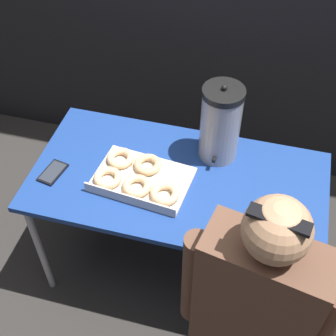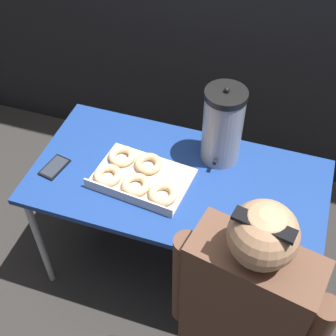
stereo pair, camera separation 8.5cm
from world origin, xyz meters
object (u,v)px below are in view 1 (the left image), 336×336
object	(u,v)px
donut_box	(138,178)
coffee_urn	(220,124)
person_seated	(250,323)
cell_phone	(53,172)

from	to	relation	value
donut_box	coffee_urn	bearing A→B (deg)	46.15
coffee_urn	person_seated	world-z (taller)	person_seated
person_seated	coffee_urn	bearing A→B (deg)	-59.27
donut_box	coffee_urn	distance (m)	0.43
coffee_urn	person_seated	size ratio (longest dim) A/B	0.30
coffee_urn	cell_phone	world-z (taller)	coffee_urn
donut_box	person_seated	xyz separation A→B (m)	(0.57, -0.48, -0.10)
coffee_urn	cell_phone	bearing A→B (deg)	-155.79
donut_box	cell_phone	bearing A→B (deg)	-166.48
coffee_urn	cell_phone	xyz separation A→B (m)	(-0.68, -0.31, -0.18)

